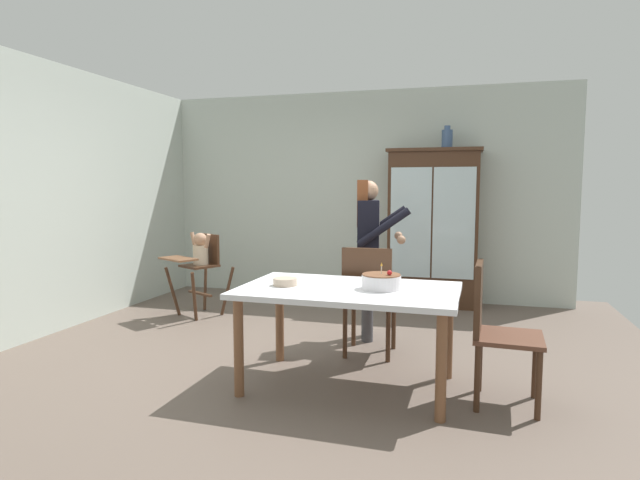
% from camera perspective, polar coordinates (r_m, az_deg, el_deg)
% --- Properties ---
extents(ground_plane, '(6.24, 6.24, 0.00)m').
position_cam_1_polar(ground_plane, '(4.62, -2.41, -12.67)').
color(ground_plane, '#66564C').
extents(wall_back, '(5.32, 0.06, 2.70)m').
position_cam_1_polar(wall_back, '(6.93, 4.40, 4.86)').
color(wall_back, beige).
rests_on(wall_back, ground_plane).
extents(wall_left, '(0.06, 5.32, 2.70)m').
position_cam_1_polar(wall_left, '(5.78, -28.14, 3.99)').
color(wall_left, beige).
rests_on(wall_left, ground_plane).
extents(china_cabinet, '(1.13, 0.48, 1.93)m').
position_cam_1_polar(china_cabinet, '(6.56, 12.24, 1.36)').
color(china_cabinet, '#422819').
rests_on(china_cabinet, ground_plane).
extents(ceramic_vase, '(0.13, 0.13, 0.27)m').
position_cam_1_polar(ceramic_vase, '(6.56, 13.72, 10.73)').
color(ceramic_vase, '#3D567F').
rests_on(ceramic_vase, china_cabinet).
extents(high_chair_with_toddler, '(0.77, 0.84, 0.95)m').
position_cam_1_polar(high_chair_with_toddler, '(6.08, -13.01, -2.00)').
color(high_chair_with_toddler, '#422819').
rests_on(high_chair_with_toddler, ground_plane).
extents(adult_person, '(0.57, 0.56, 1.53)m').
position_cam_1_polar(adult_person, '(4.98, 5.35, 0.07)').
color(adult_person, '#47474C').
rests_on(adult_person, ground_plane).
extents(dining_table, '(1.58, 0.99, 0.74)m').
position_cam_1_polar(dining_table, '(3.81, 3.13, -6.52)').
color(dining_table, silver).
rests_on(dining_table, ground_plane).
extents(birthday_cake, '(0.28, 0.28, 0.19)m').
position_cam_1_polar(birthday_cake, '(3.76, 6.72, -4.52)').
color(birthday_cake, white).
rests_on(birthday_cake, dining_table).
extents(serving_bowl, '(0.18, 0.18, 0.05)m').
position_cam_1_polar(serving_bowl, '(3.88, -3.82, -4.57)').
color(serving_bowl, '#C6AD93').
rests_on(serving_bowl, dining_table).
extents(dining_chair_far_side, '(0.45, 0.45, 0.96)m').
position_cam_1_polar(dining_chair_far_side, '(4.50, 5.31, -5.86)').
color(dining_chair_far_side, '#422819').
rests_on(dining_chair_far_side, ground_plane).
extents(dining_chair_right_end, '(0.46, 0.46, 0.96)m').
position_cam_1_polar(dining_chair_right_end, '(3.74, 18.37, -8.59)').
color(dining_chair_right_end, '#422819').
rests_on(dining_chair_right_end, ground_plane).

